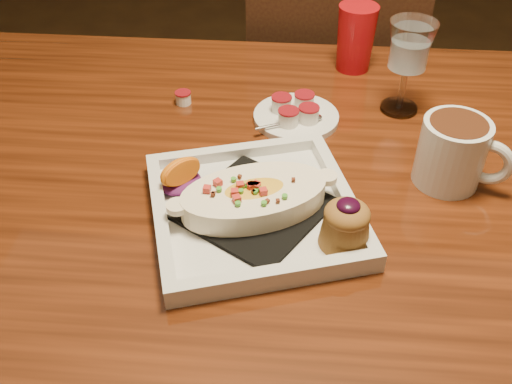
# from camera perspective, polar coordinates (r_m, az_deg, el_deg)

# --- Properties ---
(table) EXTENTS (1.50, 0.90, 0.75)m
(table) POSITION_cam_1_polar(r_m,az_deg,el_deg) (0.96, 8.14, -2.73)
(table) COLOR maroon
(table) RESTS_ON floor
(chair_far) EXTENTS (0.42, 0.42, 0.93)m
(chair_far) POSITION_cam_1_polar(r_m,az_deg,el_deg) (1.55, 7.04, 9.19)
(chair_far) COLOR black
(chair_far) RESTS_ON floor
(plate) EXTENTS (0.35, 0.35, 0.08)m
(plate) POSITION_cam_1_polar(r_m,az_deg,el_deg) (0.79, 0.60, -1.36)
(plate) COLOR silver
(plate) RESTS_ON table
(coffee_mug) EXTENTS (0.14, 0.10, 0.10)m
(coffee_mug) POSITION_cam_1_polar(r_m,az_deg,el_deg) (0.89, 19.23, 3.92)
(coffee_mug) COLOR silver
(coffee_mug) RESTS_ON table
(goblet) EXTENTS (0.08, 0.08, 0.17)m
(goblet) POSITION_cam_1_polar(r_m,az_deg,el_deg) (1.02, 15.09, 13.47)
(goblet) COLOR silver
(goblet) RESTS_ON table
(saucer) EXTENTS (0.15, 0.15, 0.10)m
(saucer) POSITION_cam_1_polar(r_m,az_deg,el_deg) (1.00, 3.95, 7.74)
(saucer) COLOR silver
(saucer) RESTS_ON table
(creamer_loose) EXTENTS (0.03, 0.03, 0.02)m
(creamer_loose) POSITION_cam_1_polar(r_m,az_deg,el_deg) (1.06, -7.29, 9.35)
(creamer_loose) COLOR white
(creamer_loose) RESTS_ON table
(red_tumbler) EXTENTS (0.08, 0.08, 0.13)m
(red_tumbler) POSITION_cam_1_polar(r_m,az_deg,el_deg) (1.16, 9.93, 14.92)
(red_tumbler) COLOR #B80D13
(red_tumbler) RESTS_ON table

